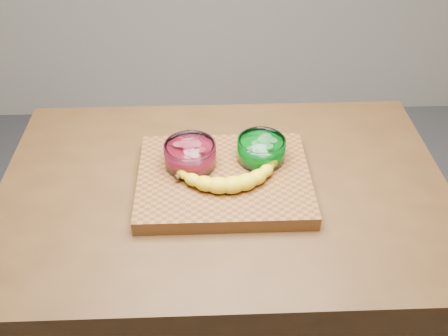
{
  "coord_description": "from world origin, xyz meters",
  "views": [
    {
      "loc": [
        -0.04,
        -0.99,
        1.78
      ],
      "look_at": [
        0.0,
        0.0,
        0.96
      ],
      "focal_mm": 40.0,
      "sensor_mm": 36.0,
      "label": 1
    }
  ],
  "objects": [
    {
      "name": "cutting_board",
      "position": [
        0.0,
        0.0,
        0.92
      ],
      "size": [
        0.45,
        0.35,
        0.04
      ],
      "primitive_type": "cube",
      "color": "brown",
      "rests_on": "counter"
    },
    {
      "name": "banana",
      "position": [
        0.01,
        -0.03,
        0.96
      ],
      "size": [
        0.3,
        0.15,
        0.04
      ],
      "primitive_type": null,
      "color": "yellow",
      "rests_on": "cutting_board"
    },
    {
      "name": "counter",
      "position": [
        0.0,
        0.0,
        0.45
      ],
      "size": [
        1.2,
        0.8,
        0.9
      ],
      "primitive_type": "cube",
      "color": "#4D3017",
      "rests_on": "ground"
    },
    {
      "name": "bowl_green",
      "position": [
        0.1,
        0.06,
        0.97
      ],
      "size": [
        0.13,
        0.13,
        0.06
      ],
      "color": "white",
      "rests_on": "cutting_board"
    },
    {
      "name": "bowl_red",
      "position": [
        -0.09,
        0.04,
        0.97
      ],
      "size": [
        0.14,
        0.14,
        0.06
      ],
      "color": "white",
      "rests_on": "cutting_board"
    }
  ]
}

